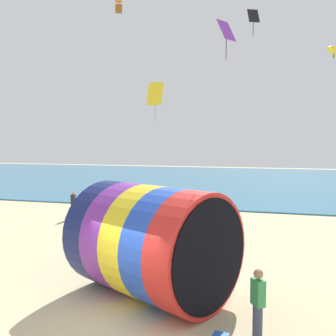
{
  "coord_description": "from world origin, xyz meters",
  "views": [
    {
      "loc": [
        3.79,
        -8.9,
        4.85
      ],
      "look_at": [
        0.32,
        3.97,
        3.87
      ],
      "focal_mm": 40.0,
      "sensor_mm": 36.0,
      "label": 1
    }
  ],
  "objects_px": {
    "kite_orange_box": "(119,3)",
    "bystander_mid_beach": "(73,204)",
    "kite_handler": "(258,303)",
    "bystander_near_water": "(114,203)",
    "giant_inflatable_tube": "(152,241)",
    "kite_purple_diamond": "(226,31)",
    "kite_yellow_parafoil": "(334,50)",
    "kite_yellow_diamond": "(155,94)",
    "kite_black_diamond": "(253,16)"
  },
  "relations": [
    {
      "from": "kite_orange_box",
      "to": "bystander_mid_beach",
      "type": "height_order",
      "value": "kite_orange_box"
    },
    {
      "from": "kite_handler",
      "to": "bystander_near_water",
      "type": "height_order",
      "value": "bystander_near_water"
    },
    {
      "from": "giant_inflatable_tube",
      "to": "kite_purple_diamond",
      "type": "distance_m",
      "value": 8.22
    },
    {
      "from": "giant_inflatable_tube",
      "to": "kite_yellow_parafoil",
      "type": "bearing_deg",
      "value": 63.39
    },
    {
      "from": "kite_handler",
      "to": "kite_orange_box",
      "type": "relative_size",
      "value": 1.3
    },
    {
      "from": "kite_yellow_parafoil",
      "to": "kite_orange_box",
      "type": "height_order",
      "value": "kite_orange_box"
    },
    {
      "from": "kite_handler",
      "to": "kite_yellow_diamond",
      "type": "height_order",
      "value": "kite_yellow_diamond"
    },
    {
      "from": "giant_inflatable_tube",
      "to": "kite_yellow_parafoil",
      "type": "relative_size",
      "value": 3.76
    },
    {
      "from": "kite_handler",
      "to": "kite_black_diamond",
      "type": "relative_size",
      "value": 1.23
    },
    {
      "from": "kite_yellow_parafoil",
      "to": "kite_yellow_diamond",
      "type": "xyz_separation_m",
      "value": [
        -11.57,
        0.32,
        -2.26
      ]
    },
    {
      "from": "kite_orange_box",
      "to": "kite_purple_diamond",
      "type": "xyz_separation_m",
      "value": [
        9.14,
        -11.69,
        -5.88
      ]
    },
    {
      "from": "kite_yellow_diamond",
      "to": "kite_handler",
      "type": "bearing_deg",
      "value": -65.1
    },
    {
      "from": "bystander_mid_beach",
      "to": "kite_handler",
      "type": "bearing_deg",
      "value": -45.34
    },
    {
      "from": "giant_inflatable_tube",
      "to": "kite_orange_box",
      "type": "bearing_deg",
      "value": 115.64
    },
    {
      "from": "kite_yellow_parafoil",
      "to": "kite_yellow_diamond",
      "type": "bearing_deg",
      "value": 178.44
    },
    {
      "from": "bystander_near_water",
      "to": "bystander_mid_beach",
      "type": "relative_size",
      "value": 1.04
    },
    {
      "from": "bystander_near_water",
      "to": "kite_black_diamond",
      "type": "bearing_deg",
      "value": -0.82
    },
    {
      "from": "kite_purple_diamond",
      "to": "kite_yellow_diamond",
      "type": "bearing_deg",
      "value": 119.14
    },
    {
      "from": "giant_inflatable_tube",
      "to": "kite_handler",
      "type": "relative_size",
      "value": 3.2
    },
    {
      "from": "giant_inflatable_tube",
      "to": "kite_orange_box",
      "type": "xyz_separation_m",
      "value": [
        -7.3,
        15.22,
        13.08
      ]
    },
    {
      "from": "giant_inflatable_tube",
      "to": "bystander_mid_beach",
      "type": "relative_size",
      "value": 3.23
    },
    {
      "from": "kite_orange_box",
      "to": "bystander_near_water",
      "type": "bearing_deg",
      "value": -72.7
    },
    {
      "from": "kite_handler",
      "to": "kite_yellow_diamond",
      "type": "xyz_separation_m",
      "value": [
        -7.64,
        16.46,
        7.22
      ]
    },
    {
      "from": "kite_handler",
      "to": "kite_yellow_parafoil",
      "type": "distance_m",
      "value": 19.13
    },
    {
      "from": "bystander_mid_beach",
      "to": "giant_inflatable_tube",
      "type": "bearing_deg",
      "value": -50.07
    },
    {
      "from": "giant_inflatable_tube",
      "to": "kite_yellow_diamond",
      "type": "relative_size",
      "value": 1.99
    },
    {
      "from": "giant_inflatable_tube",
      "to": "kite_yellow_diamond",
      "type": "height_order",
      "value": "kite_yellow_diamond"
    },
    {
      "from": "giant_inflatable_tube",
      "to": "kite_yellow_diamond",
      "type": "bearing_deg",
      "value": 106.62
    },
    {
      "from": "bystander_near_water",
      "to": "giant_inflatable_tube",
      "type": "bearing_deg",
      "value": -61.13
    },
    {
      "from": "giant_inflatable_tube",
      "to": "bystander_near_water",
      "type": "height_order",
      "value": "giant_inflatable_tube"
    },
    {
      "from": "kite_purple_diamond",
      "to": "kite_black_diamond",
      "type": "distance_m",
      "value": 7.57
    },
    {
      "from": "kite_purple_diamond",
      "to": "kite_handler",
      "type": "bearing_deg",
      "value": -74.94
    },
    {
      "from": "giant_inflatable_tube",
      "to": "kite_black_diamond",
      "type": "xyz_separation_m",
      "value": [
        2.5,
        10.57,
        9.88
      ]
    },
    {
      "from": "giant_inflatable_tube",
      "to": "bystander_mid_beach",
      "type": "distance_m",
      "value": 12.9
    },
    {
      "from": "kite_handler",
      "to": "kite_black_diamond",
      "type": "distance_m",
      "value": 16.38
    },
    {
      "from": "kite_handler",
      "to": "kite_yellow_parafoil",
      "type": "xyz_separation_m",
      "value": [
        3.93,
        16.14,
        9.48
      ]
    },
    {
      "from": "kite_yellow_parafoil",
      "to": "kite_orange_box",
      "type": "distance_m",
      "value": 15.18
    },
    {
      "from": "giant_inflatable_tube",
      "to": "kite_handler",
      "type": "height_order",
      "value": "giant_inflatable_tube"
    },
    {
      "from": "giant_inflatable_tube",
      "to": "kite_black_diamond",
      "type": "relative_size",
      "value": 3.93
    },
    {
      "from": "bystander_near_water",
      "to": "bystander_mid_beach",
      "type": "bearing_deg",
      "value": -160.92
    },
    {
      "from": "kite_handler",
      "to": "kite_purple_diamond",
      "type": "xyz_separation_m",
      "value": [
        -1.43,
        5.32,
        8.03
      ]
    },
    {
      "from": "kite_handler",
      "to": "bystander_mid_beach",
      "type": "relative_size",
      "value": 1.01
    },
    {
      "from": "kite_yellow_parafoil",
      "to": "bystander_mid_beach",
      "type": "relative_size",
      "value": 0.86
    },
    {
      "from": "bystander_near_water",
      "to": "kite_yellow_parafoil",
      "type": "bearing_deg",
      "value": 15.62
    },
    {
      "from": "kite_handler",
      "to": "kite_yellow_diamond",
      "type": "relative_size",
      "value": 0.62
    },
    {
      "from": "giant_inflatable_tube",
      "to": "kite_orange_box",
      "type": "distance_m",
      "value": 21.35
    },
    {
      "from": "kite_black_diamond",
      "to": "giant_inflatable_tube",
      "type": "bearing_deg",
      "value": -103.31
    },
    {
      "from": "kite_yellow_diamond",
      "to": "bystander_mid_beach",
      "type": "distance_m",
      "value": 9.5
    },
    {
      "from": "kite_black_diamond",
      "to": "bystander_mid_beach",
      "type": "height_order",
      "value": "kite_black_diamond"
    },
    {
      "from": "kite_handler",
      "to": "bystander_mid_beach",
      "type": "xyz_separation_m",
      "value": [
        -11.53,
        11.66,
        -0.01
      ]
    }
  ]
}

